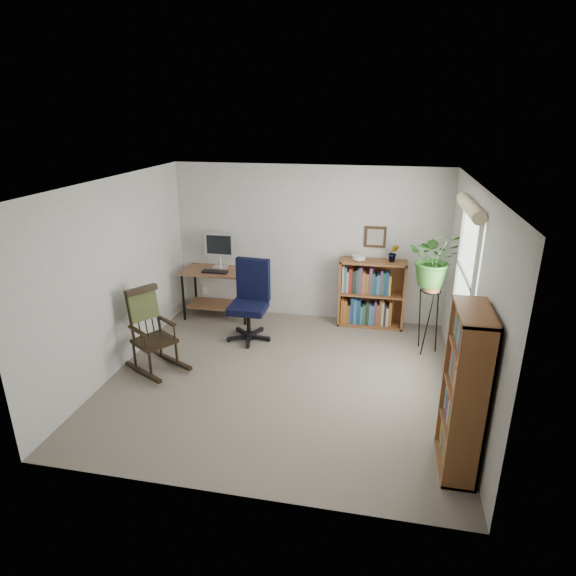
% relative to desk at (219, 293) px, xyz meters
% --- Properties ---
extents(floor, '(4.20, 4.00, 0.00)m').
position_rel_desk_xyz_m(floor, '(1.39, -1.70, -0.39)').
color(floor, slate).
rests_on(floor, ground).
extents(ceiling, '(4.20, 4.00, 0.00)m').
position_rel_desk_xyz_m(ceiling, '(1.39, -1.70, 2.01)').
color(ceiling, white).
rests_on(ceiling, ground).
extents(wall_back, '(4.20, 0.00, 2.40)m').
position_rel_desk_xyz_m(wall_back, '(1.39, 0.30, 0.81)').
color(wall_back, beige).
rests_on(wall_back, ground).
extents(wall_front, '(4.20, 0.00, 2.40)m').
position_rel_desk_xyz_m(wall_front, '(1.39, -3.70, 0.81)').
color(wall_front, beige).
rests_on(wall_front, ground).
extents(wall_left, '(0.00, 4.00, 2.40)m').
position_rel_desk_xyz_m(wall_left, '(-0.71, -1.70, 0.81)').
color(wall_left, beige).
rests_on(wall_left, ground).
extents(wall_right, '(0.00, 4.00, 2.40)m').
position_rel_desk_xyz_m(wall_right, '(3.49, -1.70, 0.81)').
color(wall_right, beige).
rests_on(wall_right, ground).
extents(window, '(0.12, 1.20, 1.50)m').
position_rel_desk_xyz_m(window, '(3.45, -1.40, 1.01)').
color(window, white).
rests_on(window, wall_right).
extents(desk, '(1.08, 0.60, 0.78)m').
position_rel_desk_xyz_m(desk, '(0.00, 0.00, 0.00)').
color(desk, brown).
rests_on(desk, floor).
extents(monitor, '(0.46, 0.16, 0.56)m').
position_rel_desk_xyz_m(monitor, '(0.00, 0.14, 0.67)').
color(monitor, silver).
rests_on(monitor, desk).
extents(keyboard, '(0.40, 0.15, 0.02)m').
position_rel_desk_xyz_m(keyboard, '(0.00, -0.12, 0.40)').
color(keyboard, black).
rests_on(keyboard, desk).
extents(office_chair, '(0.70, 0.70, 1.18)m').
position_rel_desk_xyz_m(office_chair, '(0.70, -0.73, 0.20)').
color(office_chair, black).
rests_on(office_chair, floor).
extents(rocking_chair, '(1.09, 0.99, 1.09)m').
position_rel_desk_xyz_m(rocking_chair, '(-0.23, -1.80, 0.15)').
color(rocking_chair, black).
rests_on(rocking_chair, floor).
extents(low_bookshelf, '(0.99, 0.33, 1.04)m').
position_rel_desk_xyz_m(low_bookshelf, '(2.41, 0.12, 0.13)').
color(low_bookshelf, brown).
rests_on(low_bookshelf, floor).
extents(tall_bookshelf, '(0.30, 0.69, 1.58)m').
position_rel_desk_xyz_m(tall_bookshelf, '(3.31, -2.92, 0.40)').
color(tall_bookshelf, brown).
rests_on(tall_bookshelf, floor).
extents(plant_stand, '(0.32, 0.32, 1.04)m').
position_rel_desk_xyz_m(plant_stand, '(3.19, -0.61, 0.13)').
color(plant_stand, black).
rests_on(plant_stand, floor).
extents(spider_plant, '(1.69, 1.88, 1.46)m').
position_rel_desk_xyz_m(spider_plant, '(3.19, -0.61, 1.31)').
color(spider_plant, '#2D6121').
rests_on(spider_plant, plant_stand).
extents(potted_plant_small, '(0.13, 0.24, 0.11)m').
position_rel_desk_xyz_m(potted_plant_small, '(2.69, 0.13, 0.70)').
color(potted_plant_small, '#2D6121').
rests_on(potted_plant_small, low_bookshelf).
extents(framed_picture, '(0.32, 0.04, 0.32)m').
position_rel_desk_xyz_m(framed_picture, '(2.41, 0.27, 0.98)').
color(framed_picture, black).
rests_on(framed_picture, wall_back).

